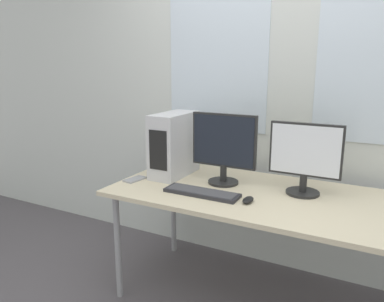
{
  "coord_description": "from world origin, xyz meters",
  "views": [
    {
      "loc": [
        0.61,
        -1.63,
        1.5
      ],
      "look_at": [
        -0.48,
        0.43,
        0.95
      ],
      "focal_mm": 35.0,
      "sensor_mm": 36.0,
      "label": 1
    }
  ],
  "objects_px": {
    "pc_tower": "(174,144)",
    "cell_phone": "(135,179)",
    "keyboard": "(202,193)",
    "monitor_right_near": "(305,157)",
    "mouse": "(248,200)",
    "monitor_main": "(224,146)"
  },
  "relations": [
    {
      "from": "monitor_main",
      "to": "mouse",
      "type": "distance_m",
      "value": 0.43
    },
    {
      "from": "monitor_right_near",
      "to": "mouse",
      "type": "distance_m",
      "value": 0.43
    },
    {
      "from": "monitor_main",
      "to": "monitor_right_near",
      "type": "height_order",
      "value": "monitor_main"
    },
    {
      "from": "keyboard",
      "to": "cell_phone",
      "type": "height_order",
      "value": "keyboard"
    },
    {
      "from": "pc_tower",
      "to": "cell_phone",
      "type": "height_order",
      "value": "pc_tower"
    },
    {
      "from": "mouse",
      "to": "cell_phone",
      "type": "distance_m",
      "value": 0.81
    },
    {
      "from": "pc_tower",
      "to": "keyboard",
      "type": "bearing_deg",
      "value": -38.01
    },
    {
      "from": "monitor_main",
      "to": "pc_tower",
      "type": "bearing_deg",
      "value": 177.12
    },
    {
      "from": "pc_tower",
      "to": "keyboard",
      "type": "distance_m",
      "value": 0.49
    },
    {
      "from": "monitor_main",
      "to": "keyboard",
      "type": "relative_size",
      "value": 1.0
    },
    {
      "from": "pc_tower",
      "to": "mouse",
      "type": "distance_m",
      "value": 0.72
    },
    {
      "from": "monitor_right_near",
      "to": "cell_phone",
      "type": "bearing_deg",
      "value": -166.71
    },
    {
      "from": "keyboard",
      "to": "mouse",
      "type": "bearing_deg",
      "value": 0.91
    },
    {
      "from": "monitor_right_near",
      "to": "mouse",
      "type": "xyz_separation_m",
      "value": [
        -0.24,
        -0.28,
        -0.21
      ]
    },
    {
      "from": "pc_tower",
      "to": "cell_phone",
      "type": "xyz_separation_m",
      "value": [
        -0.17,
        -0.23,
        -0.21
      ]
    },
    {
      "from": "monitor_right_near",
      "to": "keyboard",
      "type": "height_order",
      "value": "monitor_right_near"
    },
    {
      "from": "pc_tower",
      "to": "keyboard",
      "type": "xyz_separation_m",
      "value": [
        0.35,
        -0.27,
        -0.2
      ]
    },
    {
      "from": "mouse",
      "to": "pc_tower",
      "type": "bearing_deg",
      "value": 157.12
    },
    {
      "from": "pc_tower",
      "to": "keyboard",
      "type": "height_order",
      "value": "pc_tower"
    },
    {
      "from": "cell_phone",
      "to": "keyboard",
      "type": "bearing_deg",
      "value": 4.66
    },
    {
      "from": "monitor_main",
      "to": "cell_phone",
      "type": "height_order",
      "value": "monitor_main"
    },
    {
      "from": "pc_tower",
      "to": "cell_phone",
      "type": "distance_m",
      "value": 0.36
    }
  ]
}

